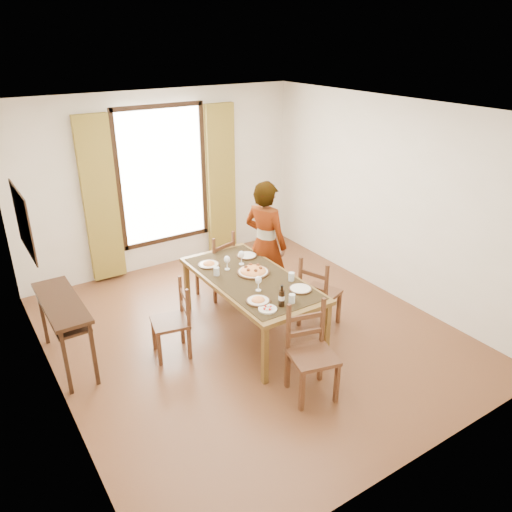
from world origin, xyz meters
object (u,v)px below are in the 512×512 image
man (265,244)px  pasta_platter (253,269)px  dining_table (251,282)px  console_table (62,310)px

man → pasta_platter: (-0.49, -0.46, -0.06)m
dining_table → man: 0.81m
dining_table → man: bearing=43.6°
console_table → pasta_platter: (2.15, -0.49, 0.12)m
man → console_table: bearing=67.3°
dining_table → pasta_platter: 0.16m
pasta_platter → dining_table: bearing=-134.8°
console_table → dining_table: console_table is taller
console_table → man: 2.65m
man → pasta_platter: size_ratio=4.32×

